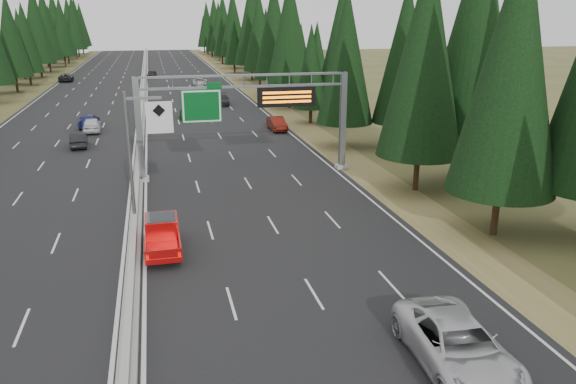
# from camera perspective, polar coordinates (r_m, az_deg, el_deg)

# --- Properties ---
(road) EXTENTS (32.00, 260.00, 0.08)m
(road) POSITION_cam_1_polar(r_m,az_deg,el_deg) (88.23, -14.50, 9.08)
(road) COLOR black
(road) RESTS_ON ground
(shoulder_right) EXTENTS (3.60, 260.00, 0.06)m
(shoulder_right) POSITION_cam_1_polar(r_m,az_deg,el_deg) (89.69, -2.91, 9.73)
(shoulder_right) COLOR olive
(shoulder_right) RESTS_ON ground
(shoulder_left) EXTENTS (3.60, 260.00, 0.06)m
(shoulder_left) POSITION_cam_1_polar(r_m,az_deg,el_deg) (90.32, -25.95, 8.07)
(shoulder_left) COLOR #494A22
(shoulder_left) RESTS_ON ground
(median_barrier) EXTENTS (0.70, 260.00, 0.85)m
(median_barrier) POSITION_cam_1_polar(r_m,az_deg,el_deg) (88.18, -14.52, 9.32)
(median_barrier) COLOR #979792
(median_barrier) RESTS_ON road
(sign_gantry) EXTENTS (16.75, 0.98, 7.80)m
(sign_gantry) POSITION_cam_1_polar(r_m,az_deg,el_deg) (43.44, -3.56, 8.44)
(sign_gantry) COLOR slate
(sign_gantry) RESTS_ON road
(hov_sign_pole) EXTENTS (2.80, 0.50, 8.00)m
(hov_sign_pole) POSITION_cam_1_polar(r_m,az_deg,el_deg) (33.19, -14.83, 4.11)
(hov_sign_pole) COLOR slate
(hov_sign_pole) RESTS_ON road
(tree_row_right) EXTENTS (12.02, 244.33, 18.98)m
(tree_row_right) POSITION_cam_1_polar(r_m,az_deg,el_deg) (87.11, 0.29, 15.74)
(tree_row_right) COLOR black
(tree_row_right) RESTS_ON ground
(silver_minivan) EXTENTS (3.22, 6.42, 1.75)m
(silver_minivan) POSITION_cam_1_polar(r_m,az_deg,el_deg) (21.37, 16.83, -14.68)
(silver_minivan) COLOR silver
(silver_minivan) RESTS_ON road
(red_pickup) EXTENTS (1.81, 5.06, 1.65)m
(red_pickup) POSITION_cam_1_polar(r_m,az_deg,el_deg) (30.86, -12.68, -4.00)
(red_pickup) COLOR black
(red_pickup) RESTS_ON road
(car_ahead_green) EXTENTS (1.72, 4.07, 1.37)m
(car_ahead_green) POSITION_cam_1_polar(r_m,az_deg,el_deg) (70.14, -10.27, 7.92)
(car_ahead_green) COLOR #14571F
(car_ahead_green) RESTS_ON road
(car_ahead_dkred) EXTENTS (1.59, 4.38, 1.43)m
(car_ahead_dkred) POSITION_cam_1_polar(r_m,az_deg,el_deg) (61.81, -1.13, 6.96)
(car_ahead_dkred) COLOR #62160E
(car_ahead_dkred) RESTS_ON road
(car_ahead_dkgrey) EXTENTS (2.42, 5.08, 1.43)m
(car_ahead_dkgrey) POSITION_cam_1_polar(r_m,az_deg,el_deg) (80.52, -6.74, 9.30)
(car_ahead_dkgrey) COLOR black
(car_ahead_dkgrey) RESTS_ON road
(car_ahead_white) EXTENTS (2.44, 4.96, 1.35)m
(car_ahead_white) POSITION_cam_1_polar(r_m,az_deg,el_deg) (103.25, -9.00, 10.97)
(car_ahead_white) COLOR #BEBEBE
(car_ahead_white) RESTS_ON road
(car_ahead_far) EXTENTS (2.19, 4.55, 1.50)m
(car_ahead_far) POSITION_cam_1_polar(r_m,az_deg,el_deg) (119.35, -13.68, 11.58)
(car_ahead_far) COLOR black
(car_ahead_far) RESTS_ON road
(car_onc_near) EXTENTS (1.80, 4.32, 1.39)m
(car_onc_near) POSITION_cam_1_polar(r_m,az_deg,el_deg) (57.31, -20.49, 5.00)
(car_onc_near) COLOR black
(car_onc_near) RESTS_ON road
(car_onc_blue) EXTENTS (2.06, 5.00, 1.45)m
(car_onc_blue) POSITION_cam_1_polar(r_m,az_deg,el_deg) (67.41, -19.59, 6.85)
(car_onc_blue) COLOR navy
(car_onc_blue) RESTS_ON road
(car_onc_white) EXTENTS (2.07, 4.64, 1.55)m
(car_onc_white) POSITION_cam_1_polar(r_m,az_deg,el_deg) (64.42, -19.31, 6.47)
(car_onc_white) COLOR silver
(car_onc_white) RESTS_ON road
(car_onc_far) EXTENTS (2.80, 5.58, 1.52)m
(car_onc_far) POSITION_cam_1_polar(r_m,az_deg,el_deg) (117.27, -21.63, 10.77)
(car_onc_far) COLOR black
(car_onc_far) RESTS_ON road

